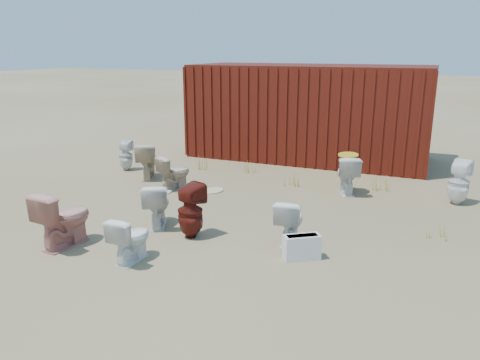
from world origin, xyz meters
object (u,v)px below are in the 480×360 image
at_px(toilet_front_c, 131,239).
at_px(toilet_front_e, 290,221).
at_px(toilet_back_beige_right, 174,172).
at_px(toilet_back_yellowlid, 347,174).
at_px(toilet_front_pink, 64,218).
at_px(toilet_front_maroon, 190,211).
at_px(toilet_back_beige_left, 148,161).
at_px(shipping_container, 309,112).
at_px(toilet_back_e, 459,182).
at_px(toilet_front_a, 157,204).
at_px(loose_tank, 302,247).
at_px(toilet_back_a, 126,155).

height_order(toilet_front_c, toilet_front_e, toilet_front_e).
bearing_deg(toilet_back_beige_right, toilet_back_yellowlid, -135.39).
height_order(toilet_front_pink, toilet_front_maroon, toilet_front_pink).
bearing_deg(toilet_back_beige_right, toilet_back_beige_left, 1.20).
bearing_deg(toilet_front_pink, toilet_front_c, -176.10).
distance_m(shipping_container, toilet_front_c, 7.20).
bearing_deg(shipping_container, toilet_front_pink, -103.73).
distance_m(toilet_front_e, toilet_back_e, 3.78).
relative_size(toilet_front_a, toilet_front_c, 1.12).
height_order(toilet_back_beige_left, toilet_back_e, toilet_back_e).
xyz_separation_m(toilet_front_maroon, loose_tank, (1.78, -0.09, -0.25)).
distance_m(toilet_back_a, toilet_back_beige_left, 0.97).
bearing_deg(toilet_front_c, toilet_front_pink, -0.63).
relative_size(toilet_front_c, loose_tank, 1.30).
height_order(toilet_front_a, toilet_front_pink, toilet_front_pink).
xyz_separation_m(toilet_back_a, toilet_back_yellowlid, (5.17, 0.20, 0.03)).
relative_size(toilet_back_beige_left, loose_tank, 1.61).
xyz_separation_m(toilet_back_yellowlid, loose_tank, (0.02, -3.33, -0.21)).
distance_m(toilet_front_maroon, toilet_back_a, 4.56).
xyz_separation_m(toilet_front_a, toilet_front_c, (0.39, -1.26, -0.04)).
relative_size(toilet_back_a, toilet_back_yellowlid, 0.93).
bearing_deg(toilet_back_yellowlid, toilet_front_e, 64.47).
xyz_separation_m(toilet_front_e, toilet_back_yellowlid, (0.31, 2.85, 0.04)).
distance_m(toilet_front_pink, toilet_back_beige_left, 3.75).
relative_size(shipping_container, toilet_front_e, 8.65).
bearing_deg(shipping_container, toilet_back_beige_right, -114.27).
bearing_deg(toilet_front_a, toilet_back_yellowlid, -155.69).
relative_size(toilet_back_yellowlid, loose_tank, 1.54).
distance_m(shipping_container, toilet_front_maroon, 6.13).
relative_size(toilet_front_a, loose_tank, 1.46).
bearing_deg(toilet_back_a, toilet_front_maroon, 119.89).
height_order(toilet_front_maroon, toilet_back_a, toilet_front_maroon).
bearing_deg(toilet_back_beige_left, toilet_front_maroon, 108.76).
xyz_separation_m(toilet_front_pink, toilet_front_maroon, (1.54, 0.99, -0.00)).
xyz_separation_m(toilet_front_a, toilet_back_beige_right, (-0.84, 1.96, -0.02)).
bearing_deg(toilet_front_e, loose_tank, 117.84).
relative_size(toilet_back_a, loose_tank, 1.44).
bearing_deg(toilet_front_a, toilet_front_pink, 30.25).
height_order(shipping_container, toilet_front_e, shipping_container).
bearing_deg(toilet_back_a, toilet_back_e, 164.05).
relative_size(toilet_front_a, toilet_front_e, 1.05).
xyz_separation_m(toilet_back_beige_left, toilet_back_beige_right, (0.95, -0.46, -0.06)).
height_order(toilet_back_yellowlid, toilet_back_e, toilet_back_e).
distance_m(toilet_front_c, toilet_back_e, 6.04).
xyz_separation_m(toilet_front_pink, toilet_back_e, (5.33, 4.35, -0.01)).
height_order(toilet_front_maroon, toilet_back_beige_right, toilet_front_maroon).
bearing_deg(toilet_back_beige_right, toilet_front_pink, 117.54).
height_order(toilet_front_a, toilet_back_e, toilet_back_e).
height_order(shipping_container, toilet_back_a, shipping_container).
bearing_deg(toilet_back_beige_left, shipping_container, -153.27).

